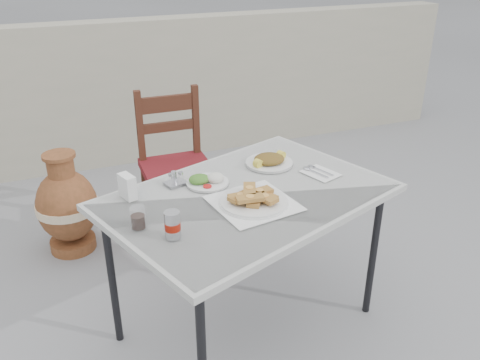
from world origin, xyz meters
name	(u,v)px	position (x,y,z in m)	size (l,w,h in m)	color
ground	(256,337)	(0.00, 0.00, 0.00)	(80.00, 80.00, 0.00)	slate
cafe_table	(248,203)	(0.00, 0.10, 0.71)	(1.47, 1.22, 0.77)	black
pide_plate	(254,197)	(-0.02, 0.00, 0.80)	(0.38, 0.38, 0.07)	white
salad_rice_plate	(207,180)	(-0.15, 0.26, 0.78)	(0.20, 0.20, 0.05)	silver
salad_chopped_plate	(269,161)	(0.22, 0.36, 0.79)	(0.24, 0.24, 0.05)	silver
soda_can	(173,225)	(-0.42, -0.13, 0.82)	(0.06, 0.06, 0.11)	silver
cola_glass	(138,219)	(-0.53, -0.01, 0.80)	(0.06, 0.06, 0.09)	white
napkin_holder	(128,187)	(-0.52, 0.26, 0.82)	(0.08, 0.10, 0.11)	white
condiment_caddy	(175,180)	(-0.29, 0.31, 0.79)	(0.11, 0.10, 0.07)	silver
cutlery_napkin	(318,172)	(0.40, 0.17, 0.77)	(0.18, 0.20, 0.01)	white
chair	(176,165)	(-0.08, 1.11, 0.50)	(0.44, 0.44, 0.96)	#34170E
terracotta_urn	(67,206)	(-0.76, 1.18, 0.31)	(0.38, 0.38, 0.66)	brown
back_wall	(141,91)	(0.00, 2.50, 0.60)	(6.00, 0.25, 1.20)	gray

